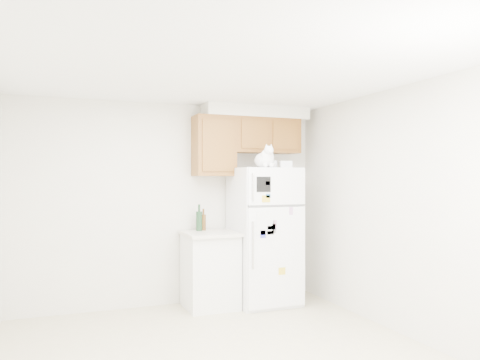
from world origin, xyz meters
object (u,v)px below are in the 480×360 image
refrigerator (264,236)px  bottle_amber (203,220)px  base_counter (210,269)px  cat (265,159)px  bottle_green (199,218)px  storage_box_back (270,165)px  storage_box_front (286,165)px

refrigerator → bottle_amber: refrigerator is taller
base_counter → cat: bearing=-25.4°
bottle_green → bottle_amber: (0.06, 0.03, -0.03)m
base_counter → bottle_amber: bottle_amber is taller
storage_box_back → bottle_amber: storage_box_back is taller
cat → bottle_green: bearing=147.8°
storage_box_back → bottle_green: 1.15m
base_counter → storage_box_back: bearing=6.6°
cat → storage_box_front: bearing=25.8°
base_counter → bottle_amber: (-0.03, 0.18, 0.59)m
refrigerator → bottle_green: size_ratio=5.19×
storage_box_back → storage_box_front: storage_box_back is taller
base_counter → bottle_amber: bearing=99.1°
bottle_amber → refrigerator: bearing=-19.6°
bottle_green → storage_box_front: bearing=-14.0°
cat → bottle_green: 1.10m
storage_box_back → storage_box_front: (0.13, -0.21, -0.01)m
base_counter → refrigerator: bearing=-6.1°
cat → refrigerator: bearing=68.7°
base_counter → bottle_green: (-0.09, 0.15, 0.62)m
bottle_green → bottle_amber: size_ratio=1.21×
storage_box_front → refrigerator: bearing=-171.2°
bottle_amber → bottle_green: bearing=-155.5°
storage_box_front → bottle_green: size_ratio=0.46×
cat → bottle_amber: cat is taller
base_counter → storage_box_front: storage_box_front is taller
cat → storage_box_front: cat is taller
refrigerator → storage_box_back: storage_box_back is taller
storage_box_front → bottle_amber: bearing=-179.8°
refrigerator → cat: cat is taller
cat → bottle_green: size_ratio=1.22×
refrigerator → storage_box_front: 0.94m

